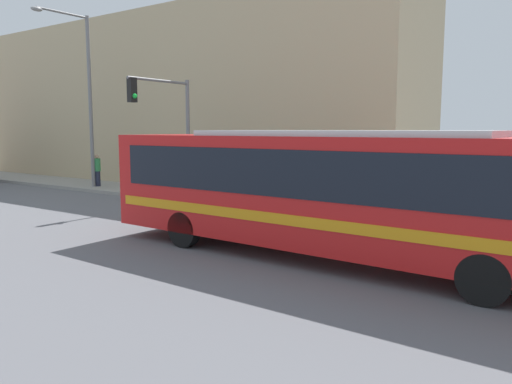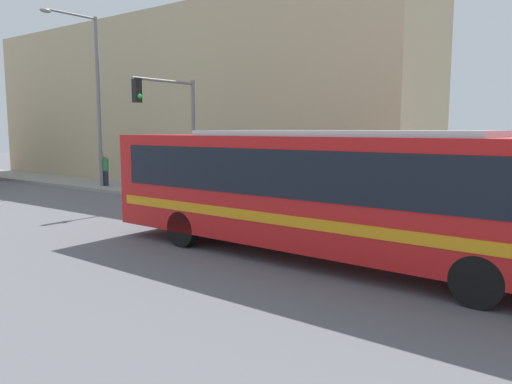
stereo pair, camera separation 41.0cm
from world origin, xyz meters
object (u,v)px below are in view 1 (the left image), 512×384
(city_bus, at_px, (338,187))
(traffic_light_pole, at_px, (168,116))
(street_lamp, at_px, (83,87))
(fire_hydrant, at_px, (291,198))
(pedestrian_near_corner, at_px, (222,175))
(pedestrian_mid_block, at_px, (97,170))
(parking_meter, at_px, (209,179))

(city_bus, xyz_separation_m, traffic_light_pole, (4.23, 9.59, 1.83))
(traffic_light_pole, relative_size, street_lamp, 0.59)
(fire_hydrant, relative_size, pedestrian_near_corner, 0.43)
(city_bus, bearing_deg, pedestrian_mid_block, 72.10)
(traffic_light_pole, bearing_deg, fire_hydrant, -78.96)
(city_bus, bearing_deg, pedestrian_near_corner, 54.18)
(city_bus, height_order, traffic_light_pole, traffic_light_pole)
(parking_meter, distance_m, pedestrian_mid_block, 7.83)
(fire_hydrant, bearing_deg, traffic_light_pole, 101.04)
(street_lamp, relative_size, pedestrian_mid_block, 5.17)
(fire_hydrant, height_order, pedestrian_mid_block, pedestrian_mid_block)
(street_lamp, bearing_deg, city_bus, -107.56)
(fire_hydrant, bearing_deg, parking_meter, 90.00)
(pedestrian_near_corner, height_order, pedestrian_mid_block, pedestrian_near_corner)
(street_lamp, distance_m, pedestrian_near_corner, 8.54)
(traffic_light_pole, xyz_separation_m, pedestrian_near_corner, (2.56, -0.71, -2.52))
(city_bus, relative_size, pedestrian_mid_block, 7.73)
(city_bus, bearing_deg, fire_hydrant, 41.49)
(traffic_light_pole, bearing_deg, city_bus, -113.82)
(city_bus, bearing_deg, parking_meter, 59.45)
(traffic_light_pole, distance_m, parking_meter, 3.03)
(fire_hydrant, distance_m, traffic_light_pole, 6.11)
(city_bus, height_order, fire_hydrant, city_bus)
(parking_meter, relative_size, pedestrian_near_corner, 0.70)
(fire_hydrant, height_order, pedestrian_near_corner, pedestrian_near_corner)
(parking_meter, xyz_separation_m, street_lamp, (-0.12, 7.85, 4.10))
(pedestrian_near_corner, bearing_deg, city_bus, -127.42)
(fire_hydrant, relative_size, pedestrian_mid_block, 0.47)
(pedestrian_mid_block, bearing_deg, city_bus, -109.50)
(city_bus, relative_size, street_lamp, 1.49)
(pedestrian_near_corner, distance_m, pedestrian_mid_block, 7.37)
(fire_hydrant, distance_m, street_lamp, 12.67)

